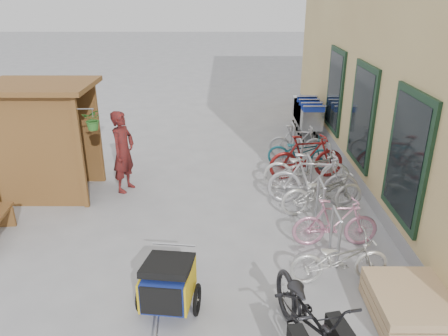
{
  "coord_description": "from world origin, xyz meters",
  "views": [
    {
      "loc": [
        0.51,
        -6.09,
        4.15
      ],
      "look_at": [
        0.5,
        1.5,
        1.0
      ],
      "focal_mm": 35.0,
      "sensor_mm": 36.0,
      "label": 1
    }
  ],
  "objects_px": {
    "bike_4": "(307,168)",
    "bike_6": "(300,152)",
    "person_kiosk": "(123,152)",
    "bike_0": "(339,259)",
    "kiosk": "(39,125)",
    "cargo_bike": "(308,320)",
    "child_trailer": "(168,282)",
    "bike_2": "(322,192)",
    "bike_3": "(313,180)",
    "pallet_stack": "(410,305)",
    "bike_5": "(307,157)",
    "shopping_carts": "(307,112)",
    "bike_7": "(298,142)",
    "bike_1": "(335,223)"
  },
  "relations": [
    {
      "from": "bike_4",
      "to": "bike_6",
      "type": "bearing_deg",
      "value": -0.54
    },
    {
      "from": "person_kiosk",
      "to": "bike_0",
      "type": "relative_size",
      "value": 1.18
    },
    {
      "from": "kiosk",
      "to": "bike_4",
      "type": "height_order",
      "value": "kiosk"
    },
    {
      "from": "cargo_bike",
      "to": "child_trailer",
      "type": "bearing_deg",
      "value": 143.64
    },
    {
      "from": "child_trailer",
      "to": "bike_2",
      "type": "distance_m",
      "value": 3.92
    },
    {
      "from": "bike_3",
      "to": "cargo_bike",
      "type": "bearing_deg",
      "value": 175.62
    },
    {
      "from": "bike_2",
      "to": "kiosk",
      "type": "bearing_deg",
      "value": 68.78
    },
    {
      "from": "pallet_stack",
      "to": "child_trailer",
      "type": "distance_m",
      "value": 3.26
    },
    {
      "from": "cargo_bike",
      "to": "bike_5",
      "type": "bearing_deg",
      "value": 68.04
    },
    {
      "from": "bike_3",
      "to": "person_kiosk",
      "type": "bearing_deg",
      "value": 87.01
    },
    {
      "from": "shopping_carts",
      "to": "person_kiosk",
      "type": "xyz_separation_m",
      "value": [
        -4.66,
        -4.09,
        0.23
      ]
    },
    {
      "from": "shopping_carts",
      "to": "cargo_bike",
      "type": "xyz_separation_m",
      "value": [
        -1.5,
        -8.78,
        -0.14
      ]
    },
    {
      "from": "pallet_stack",
      "to": "bike_3",
      "type": "distance_m",
      "value": 3.46
    },
    {
      "from": "bike_2",
      "to": "bike_7",
      "type": "xyz_separation_m",
      "value": [
        -0.03,
        2.97,
        0.0
      ]
    },
    {
      "from": "child_trailer",
      "to": "bike_3",
      "type": "distance_m",
      "value": 4.1
    },
    {
      "from": "pallet_stack",
      "to": "bike_0",
      "type": "distance_m",
      "value": 1.13
    },
    {
      "from": "person_kiosk",
      "to": "bike_5",
      "type": "distance_m",
      "value": 4.13
    },
    {
      "from": "pallet_stack",
      "to": "shopping_carts",
      "type": "height_order",
      "value": "shopping_carts"
    },
    {
      "from": "person_kiosk",
      "to": "bike_0",
      "type": "xyz_separation_m",
      "value": [
        3.89,
        -3.25,
        -0.5
      ]
    },
    {
      "from": "bike_0",
      "to": "bike_1",
      "type": "distance_m",
      "value": 1.02
    },
    {
      "from": "pallet_stack",
      "to": "bike_6",
      "type": "xyz_separation_m",
      "value": [
        -0.64,
        5.34,
        0.21
      ]
    },
    {
      "from": "bike_2",
      "to": "bike_7",
      "type": "relative_size",
      "value": 1.13
    },
    {
      "from": "pallet_stack",
      "to": "bike_4",
      "type": "bearing_deg",
      "value": 99.58
    },
    {
      "from": "person_kiosk",
      "to": "pallet_stack",
      "type": "bearing_deg",
      "value": -110.43
    },
    {
      "from": "bike_1",
      "to": "bike_5",
      "type": "relative_size",
      "value": 0.83
    },
    {
      "from": "person_kiosk",
      "to": "bike_3",
      "type": "distance_m",
      "value": 4.04
    },
    {
      "from": "bike_1",
      "to": "kiosk",
      "type": "bearing_deg",
      "value": 68.35
    },
    {
      "from": "kiosk",
      "to": "shopping_carts",
      "type": "distance_m",
      "value": 7.65
    },
    {
      "from": "kiosk",
      "to": "bike_1",
      "type": "relative_size",
      "value": 1.7
    },
    {
      "from": "child_trailer",
      "to": "bike_3",
      "type": "bearing_deg",
      "value": 57.89
    },
    {
      "from": "bike_1",
      "to": "bike_2",
      "type": "xyz_separation_m",
      "value": [
        0.03,
        1.2,
        0.0
      ]
    },
    {
      "from": "bike_0",
      "to": "bike_6",
      "type": "distance_m",
      "value": 4.53
    },
    {
      "from": "kiosk",
      "to": "bike_3",
      "type": "height_order",
      "value": "kiosk"
    },
    {
      "from": "bike_2",
      "to": "shopping_carts",
      "type": "bearing_deg",
      "value": -19.05
    },
    {
      "from": "kiosk",
      "to": "cargo_bike",
      "type": "relative_size",
      "value": 1.18
    },
    {
      "from": "bike_5",
      "to": "bike_7",
      "type": "relative_size",
      "value": 1.18
    },
    {
      "from": "bike_4",
      "to": "bike_6",
      "type": "height_order",
      "value": "bike_4"
    },
    {
      "from": "child_trailer",
      "to": "bike_1",
      "type": "bearing_deg",
      "value": 38.42
    },
    {
      "from": "bike_0",
      "to": "bike_5",
      "type": "distance_m",
      "value": 3.89
    },
    {
      "from": "child_trailer",
      "to": "bike_4",
      "type": "distance_m",
      "value": 4.71
    },
    {
      "from": "bike_2",
      "to": "bike_6",
      "type": "distance_m",
      "value": 2.33
    },
    {
      "from": "pallet_stack",
      "to": "bike_7",
      "type": "bearing_deg",
      "value": 95.75
    },
    {
      "from": "cargo_bike",
      "to": "bike_6",
      "type": "height_order",
      "value": "cargo_bike"
    },
    {
      "from": "bike_0",
      "to": "kiosk",
      "type": "bearing_deg",
      "value": 54.65
    },
    {
      "from": "child_trailer",
      "to": "bike_5",
      "type": "xyz_separation_m",
      "value": [
        2.66,
        4.54,
        0.07
      ]
    },
    {
      "from": "bike_4",
      "to": "bike_6",
      "type": "xyz_separation_m",
      "value": [
        0.06,
        1.24,
        -0.08
      ]
    },
    {
      "from": "pallet_stack",
      "to": "bike_1",
      "type": "height_order",
      "value": "bike_1"
    },
    {
      "from": "cargo_bike",
      "to": "bike_4",
      "type": "bearing_deg",
      "value": 68.02
    },
    {
      "from": "person_kiosk",
      "to": "bike_6",
      "type": "distance_m",
      "value": 4.25
    },
    {
      "from": "bike_6",
      "to": "bike_7",
      "type": "bearing_deg",
      "value": 9.21
    }
  ]
}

